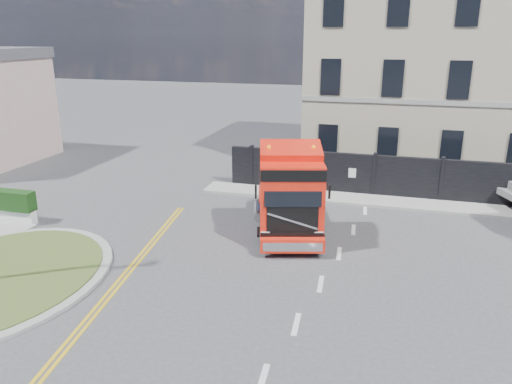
% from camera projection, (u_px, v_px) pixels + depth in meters
% --- Properties ---
extents(ground, '(120.00, 120.00, 0.00)m').
position_uv_depth(ground, '(234.00, 267.00, 16.58)').
color(ground, '#424244').
rests_on(ground, ground).
extents(hoarding_fence, '(18.80, 0.25, 2.00)m').
position_uv_depth(hoarding_fence, '(431.00, 180.00, 22.83)').
color(hoarding_fence, black).
rests_on(hoarding_fence, ground).
extents(georgian_building, '(12.30, 10.30, 12.80)m').
position_uv_depth(georgian_building, '(423.00, 63.00, 28.40)').
color(georgian_building, '#B1A18D').
rests_on(georgian_building, ground).
extents(pavement_far, '(20.00, 1.60, 0.12)m').
position_uv_depth(pavement_far, '(417.00, 204.00, 22.44)').
color(pavement_far, gray).
rests_on(pavement_far, ground).
extents(truck, '(3.69, 6.28, 3.54)m').
position_uv_depth(truck, '(290.00, 197.00, 18.62)').
color(truck, black).
rests_on(truck, ground).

